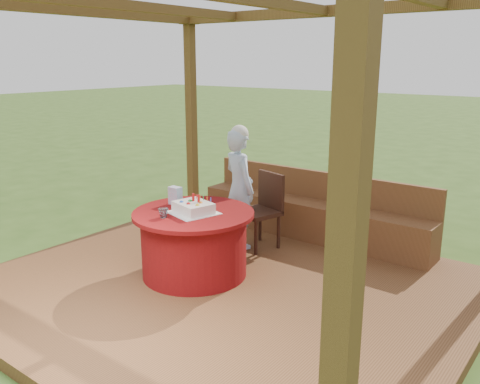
% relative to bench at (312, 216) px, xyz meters
% --- Properties ---
extents(ground, '(60.00, 60.00, 0.00)m').
position_rel_bench_xyz_m(ground, '(0.00, -1.72, -0.38)').
color(ground, '#31501A').
rests_on(ground, ground).
extents(deck, '(4.50, 4.00, 0.12)m').
position_rel_bench_xyz_m(deck, '(0.00, -1.72, -0.32)').
color(deck, brown).
rests_on(deck, ground).
extents(pergola, '(4.50, 4.00, 2.72)m').
position_rel_bench_xyz_m(pergola, '(0.00, -1.72, 2.02)').
color(pergola, brown).
rests_on(pergola, deck).
extents(bench, '(3.00, 0.42, 0.80)m').
position_rel_bench_xyz_m(bench, '(0.00, 0.00, 0.00)').
color(bench, brown).
rests_on(bench, deck).
extents(table, '(1.21, 1.21, 0.67)m').
position_rel_bench_xyz_m(table, '(-0.39, -1.72, 0.08)').
color(table, maroon).
rests_on(table, deck).
extents(chair, '(0.52, 0.52, 0.87)m').
position_rel_bench_xyz_m(chair, '(-0.30, -0.63, 0.22)').
color(chair, '#371C11').
rests_on(chair, deck).
extents(elderly_woman, '(0.60, 0.51, 1.42)m').
position_rel_bench_xyz_m(elderly_woman, '(-0.53, -0.78, 0.45)').
color(elderly_woman, '#95B8DD').
rests_on(elderly_woman, deck).
extents(birthday_cake, '(0.50, 0.50, 0.18)m').
position_rel_bench_xyz_m(birthday_cake, '(-0.35, -1.76, 0.46)').
color(birthday_cake, white).
rests_on(birthday_cake, table).
extents(gift_bag, '(0.13, 0.08, 0.19)m').
position_rel_bench_xyz_m(gift_bag, '(-0.71, -1.64, 0.50)').
color(gift_bag, '#EB98CE').
rests_on(gift_bag, table).
extents(drinking_glass, '(0.12, 0.12, 0.09)m').
position_rel_bench_xyz_m(drinking_glass, '(-0.48, -2.04, 0.45)').
color(drinking_glass, white).
rests_on(drinking_glass, table).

